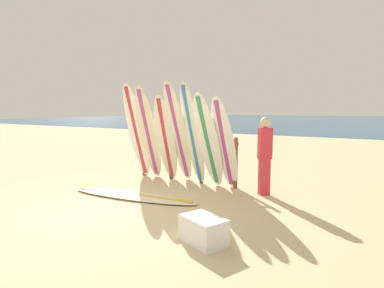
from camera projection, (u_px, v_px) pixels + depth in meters
name	position (u px, v px, depth m)	size (l,w,h in m)	color
ground_plane	(92.00, 212.00, 5.48)	(120.00, 120.00, 0.00)	#D3BC8C
ocean_water	(358.00, 120.00, 54.53)	(120.00, 80.00, 0.01)	navy
surfboard_rack	(186.00, 153.00, 7.80)	(2.80, 0.09, 1.16)	brown
surfboard_leaning_far_left	(137.00, 131.00, 8.05)	(0.54, 0.82, 2.45)	white
surfboard_leaning_left	(148.00, 134.00, 7.87)	(0.66, 1.04, 2.36)	beige
surfboard_leaning_center_left	(166.00, 139.00, 7.66)	(0.63, 0.90, 2.14)	silver
surfboard_leaning_center	(178.00, 133.00, 7.48)	(0.55, 1.12, 2.44)	silver
surfboard_leaning_center_right	(192.00, 134.00, 7.26)	(0.61, 0.80, 2.43)	silver
surfboard_leaning_right	(208.00, 141.00, 6.98)	(0.65, 0.95, 2.16)	white
surfboard_leaning_far_right	(225.00, 144.00, 6.82)	(0.55, 0.88, 2.07)	white
surfboard_lying_on_sand	(133.00, 196.00, 6.40)	(2.92, 0.96, 0.08)	beige
beachgoer_standing	(265.00, 152.00, 6.51)	(0.30, 0.30, 1.63)	#D8333F
cooler_box	(203.00, 230.00, 4.18)	(0.60, 0.40, 0.36)	white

